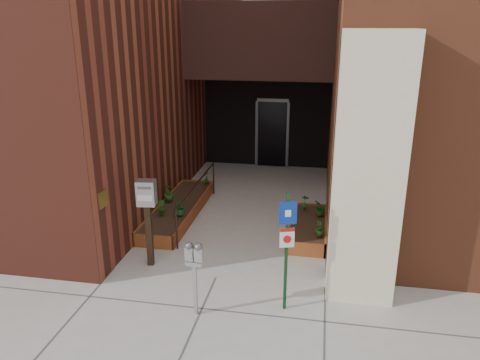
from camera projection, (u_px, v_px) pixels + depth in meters
The scene contains 15 objects.
ground at pixel (216, 278), 8.65m from camera, with size 80.00×80.00×0.00m, color #9E9991.
architecture at pixel (261, 4), 13.50m from camera, with size 20.00×14.60×10.00m.
planter_left at pixel (179, 210), 11.38m from camera, with size 0.90×3.60×0.30m.
planter_right at pixel (308, 228), 10.39m from camera, with size 0.80×2.20×0.30m.
handrail at pixel (197, 188), 11.06m from camera, with size 0.04×3.34×0.90m.
parking_meter at pixel (194, 259), 7.27m from camera, with size 0.29×0.14×1.28m.
sign_post at pixel (287, 240), 7.32m from camera, with size 0.27×0.10×2.04m.
payment_dropbox at pixel (147, 205), 8.73m from camera, with size 0.37×0.30×1.73m.
shrub_left_a at pixel (180, 207), 10.65m from camera, with size 0.32×0.32×0.36m, color #18551A.
shrub_left_b at pixel (161, 208), 10.66m from camera, with size 0.18×0.18×0.33m, color #225016.
shrub_left_c at pixel (168, 193), 11.48m from camera, with size 0.23×0.23×0.41m, color #235317.
shrub_left_d at pixel (206, 177), 12.70m from camera, with size 0.19×0.19×0.37m, color #165018.
shrub_right_a at pixel (320, 228), 9.62m from camera, with size 0.18×0.18×0.32m, color #1C5418.
shrub_right_b at pixel (305, 202), 10.95m from camera, with size 0.19×0.19×0.36m, color #27601B.
shrub_right_c at pixel (321, 208), 10.62m from camera, with size 0.30×0.30×0.34m, color #185117.
Camera 1 is at (1.80, -7.40, 4.51)m, focal length 35.00 mm.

